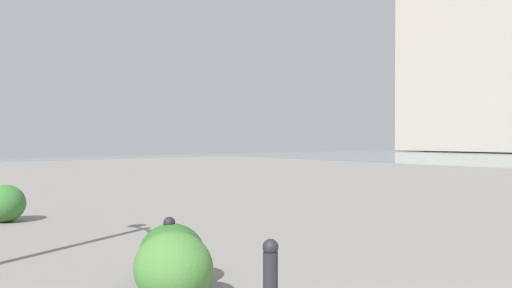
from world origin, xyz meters
The scene contains 6 objects.
building_annex centered at (31.28, -63.08, 12.56)m, with size 17.85×14.44×27.18m.
bollard_near centered at (1.98, -1.02, 0.40)m, with size 0.13×0.13×0.78m.
bollard_mid centered at (3.84, -1.19, 0.38)m, with size 0.13×0.13×0.73m.
shrub_low centered at (9.53, -1.02, 0.35)m, with size 0.82×0.74×0.70m.
shrub_round centered at (3.18, -0.85, 0.35)m, with size 0.81×0.73×0.69m.
shrub_wide centered at (3.81, -1.21, 0.33)m, with size 0.77×0.69×0.65m.
Camera 1 is at (-1.22, 1.80, 1.58)m, focal length 37.74 mm.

